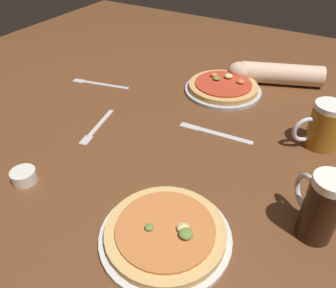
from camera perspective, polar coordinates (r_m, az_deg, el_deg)
name	(u,v)px	position (r m, az deg, el deg)	size (l,w,h in m)	color
ground_plane	(168,154)	(0.96, 0.00, -1.66)	(2.40, 2.40, 0.03)	brown
pizza_plate_near	(166,234)	(0.72, -0.42, -15.04)	(0.28, 0.28, 0.05)	silver
pizza_plate_far	(222,87)	(1.25, 9.23, 9.54)	(0.28, 0.28, 0.05)	#B2B2B7
beer_mug_amber	(320,207)	(0.75, 24.57, -9.69)	(0.11, 0.11, 0.16)	black
beer_mug_pale	(324,126)	(1.03, 25.05, 2.84)	(0.12, 0.11, 0.14)	#9E6619
ramekin_sauce	(24,176)	(0.92, -23.38, -5.06)	(0.06, 0.06, 0.03)	silver
fork_left	(97,127)	(1.06, -12.00, 2.90)	(0.06, 0.20, 0.01)	silver
knife_right	(215,133)	(1.02, 8.02, 1.91)	(0.23, 0.04, 0.01)	silver
fork_spare	(99,84)	(1.32, -11.69, 10.07)	(0.23, 0.07, 0.01)	silver
diner_arm	(272,73)	(1.35, 17.28, 11.43)	(0.34, 0.18, 0.08)	beige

